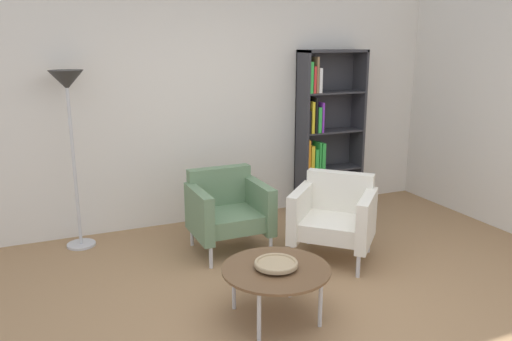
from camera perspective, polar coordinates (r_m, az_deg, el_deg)
ground_plane at (r=3.99m, az=6.33°, el=-16.04°), size 8.32×8.32×0.00m
plaster_back_panel at (r=5.73m, az=-5.56°, el=8.68°), size 6.40×0.12×2.90m
bookshelf_tall at (r=6.18m, az=7.49°, el=4.06°), size 0.80×0.30×1.90m
coffee_table_low at (r=3.81m, az=2.25°, el=-11.20°), size 0.80×0.80×0.40m
decorative_bowl at (r=3.78m, az=2.26°, el=-10.32°), size 0.32×0.32×0.05m
armchair_near_window at (r=5.00m, az=-3.20°, el=-4.29°), size 0.73×0.67×0.78m
armchair_spare_guest at (r=4.87m, az=8.72°, el=-4.97°), size 0.95×0.95×0.78m
floor_lamp_torchiere at (r=5.15m, az=-20.18°, el=7.21°), size 0.32×0.32×1.74m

